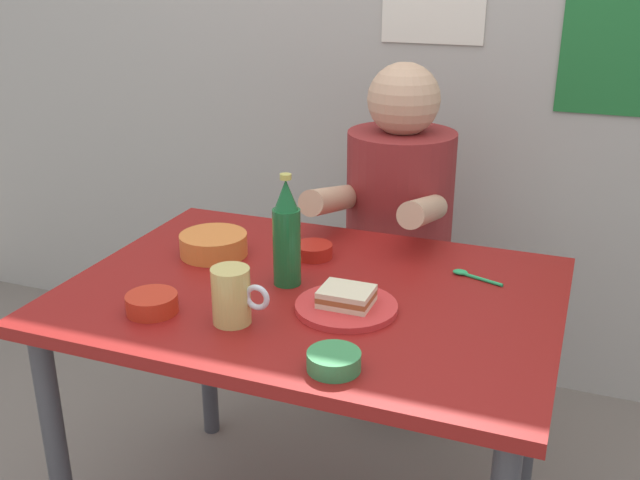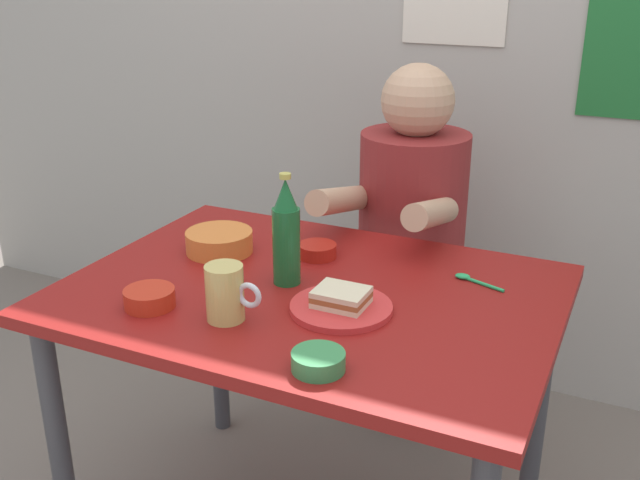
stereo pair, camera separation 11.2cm
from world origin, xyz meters
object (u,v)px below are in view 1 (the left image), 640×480
object	(u,v)px
beer_mug	(232,296)
soup_bowl_orange	(214,243)
stool	(395,323)
person_seated	(399,200)
beer_bottle	(287,235)
plate_orange	(346,307)
sandwich	(346,296)
dining_table	(312,325)

from	to	relation	value
beer_mug	soup_bowl_orange	distance (m)	0.38
stool	person_seated	distance (m)	0.42
stool	soup_bowl_orange	world-z (taller)	soup_bowl_orange
stool	beer_bottle	distance (m)	0.81
stool	person_seated	world-z (taller)	person_seated
person_seated	plate_orange	xyz separation A→B (m)	(0.07, -0.69, -0.02)
plate_orange	sandwich	world-z (taller)	sandwich
dining_table	person_seated	world-z (taller)	person_seated
dining_table	person_seated	bearing A→B (deg)	86.91
stool	soup_bowl_orange	xyz separation A→B (m)	(-0.34, -0.53, 0.42)
plate_orange	soup_bowl_orange	world-z (taller)	soup_bowl_orange
stool	sandwich	bearing A→B (deg)	-83.95
plate_orange	soup_bowl_orange	distance (m)	0.45
plate_orange	stool	bearing A→B (deg)	96.05
dining_table	stool	size ratio (longest dim) A/B	2.44
person_seated	beer_bottle	xyz separation A→B (m)	(-0.10, -0.61, 0.09)
person_seated	stool	bearing A→B (deg)	90.00
person_seated	plate_orange	world-z (taller)	person_seated
stool	sandwich	world-z (taller)	sandwich
stool	beer_bottle	bearing A→B (deg)	-98.81
stool	person_seated	xyz separation A→B (m)	(-0.00, -0.01, 0.42)
person_seated	soup_bowl_orange	distance (m)	0.62
person_seated	soup_bowl_orange	bearing A→B (deg)	-123.19
sandwich	plate_orange	bearing A→B (deg)	-90.00
soup_bowl_orange	beer_mug	bearing A→B (deg)	-55.24
soup_bowl_orange	plate_orange	bearing A→B (deg)	-22.75
soup_bowl_orange	stool	bearing A→B (deg)	57.37
beer_bottle	dining_table	bearing A→B (deg)	-4.85
dining_table	beer_bottle	size ratio (longest dim) A/B	4.20
stool	plate_orange	size ratio (longest dim) A/B	2.05
stool	person_seated	size ratio (longest dim) A/B	0.63
stool	beer_mug	world-z (taller)	beer_mug
person_seated	soup_bowl_orange	xyz separation A→B (m)	(-0.34, -0.52, 0.01)
plate_orange	beer_bottle	bearing A→B (deg)	155.01
sandwich	soup_bowl_orange	xyz separation A→B (m)	(-0.41, 0.17, -0.00)
person_seated	beer_mug	distance (m)	0.84
beer_mug	beer_bottle	xyz separation A→B (m)	(0.03, 0.22, 0.06)
dining_table	beer_mug	size ratio (longest dim) A/B	8.73
dining_table	beer_bottle	bearing A→B (deg)	175.15
sandwich	person_seated	bearing A→B (deg)	96.15
stool	soup_bowl_orange	size ratio (longest dim) A/B	2.65
beer_mug	person_seated	bearing A→B (deg)	81.47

